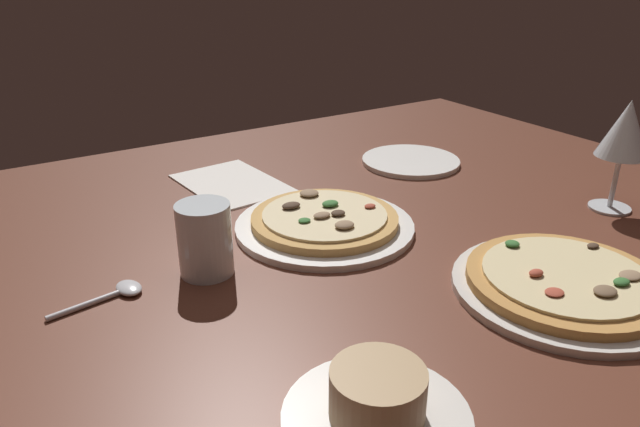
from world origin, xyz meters
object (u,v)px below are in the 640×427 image
Objects in this scene: wine_glass_far at (625,133)px; water_glass at (205,243)px; spoon at (117,292)px; pizza_side at (565,283)px; side_plate at (411,161)px; ramekin_on_saucer at (377,404)px; pizza_main at (325,222)px; paper_menu at (232,183)px.

wine_glass_far is 1.87× the size of water_glass.
wine_glass_far is at bearing 168.10° from spoon.
pizza_side reaches higher than side_plate.
water_glass is at bearing -38.62° from pizza_side.
ramekin_on_saucer is at bearing 16.40° from wine_glass_far.
pizza_main reaches higher than side_plate.
pizza_main is 1.41× the size of side_plate.
pizza_side reaches higher than spoon.
wine_glass_far is (-27.61, -12.42, 11.32)cm from pizza_side.
wine_glass_far is at bearing 132.99° from paper_menu.
spoon is (45.72, -27.87, -0.73)cm from pizza_side.
wine_glass_far reaches higher than paper_menu.
ramekin_on_saucer reaches higher than spoon.
spoon is (30.84, 2.35, -0.71)cm from pizza_main.
pizza_side is 32.32cm from wine_glass_far.
wine_glass_far is at bearing 110.09° from side_plate.
water_glass is at bearing -13.65° from wine_glass_far.
wine_glass_far is at bearing 157.27° from pizza_main.
side_plate is at bearing -132.63° from ramekin_on_saucer.
spoon is at bearing -31.37° from pizza_side.
pizza_side is at bearing 104.19° from paper_menu.
paper_menu is at bearing -13.49° from side_plate.
water_glass reaches higher than paper_menu.
spoon is at bearing 4.36° from pizza_main.
pizza_side is 32.63cm from ramekin_on_saucer.
side_plate is 0.91× the size of paper_menu.
wine_glass_far reaches higher than pizza_side.
ramekin_on_saucer reaches higher than paper_menu.
spoon is at bearing -11.90° from wine_glass_far.
side_plate is 1.64× the size of spoon.
ramekin_on_saucer is at bearing 93.88° from water_glass.
pizza_side is 44.14cm from water_glass.
side_plate is (-30.09, -16.10, -0.72)cm from pizza_main.
pizza_main is 24.58cm from paper_menu.
water_glass reaches higher than side_plate.
pizza_main is 33.69cm from pizza_side.
spoon reaches higher than paper_menu.
wine_glass_far is 38.06cm from side_plate.
ramekin_on_saucer is 0.82× the size of paper_menu.
water_glass is (2.21, -32.67, 2.14)cm from ramekin_on_saucer.
pizza_side is 1.59× the size of ramekin_on_saucer.
side_plate is at bearing 161.71° from paper_menu.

